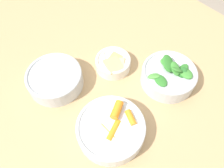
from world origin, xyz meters
The scene contains 6 objects.
ground_plane centered at (0.00, 0.00, 0.00)m, with size 10.00×10.00×0.00m, color gray.
dining_table centered at (0.00, 0.00, 0.64)m, with size 1.31×1.00×0.73m.
bowl_carrots centered at (-0.20, 0.16, 0.76)m, with size 0.18×0.18×0.07m.
bowl_greens centered at (-0.19, -0.08, 0.76)m, with size 0.17×0.17×0.09m.
bowl_beans_hotdog centered at (0.03, 0.19, 0.76)m, with size 0.17×0.17×0.05m.
bowl_cookies centered at (-0.03, 0.01, 0.76)m, with size 0.11×0.11×0.05m.
Camera 1 is at (-0.37, 0.31, 1.31)m, focal length 35.00 mm.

